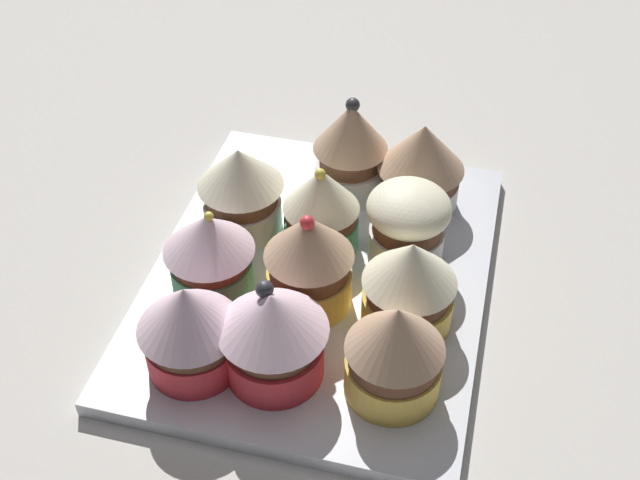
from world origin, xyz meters
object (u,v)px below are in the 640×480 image
at_px(cupcake_0, 395,350).
at_px(cupcake_6, 321,208).
at_px(cupcake_8, 189,326).
at_px(cupcake_9, 209,251).
at_px(cupcake_5, 315,261).
at_px(cupcake_10, 241,188).
at_px(cupcake_3, 421,165).
at_px(baking_tray, 320,277).
at_px(cupcake_2, 408,224).
at_px(cupcake_7, 350,147).
at_px(cupcake_4, 273,333).
at_px(cupcake_1, 409,284).

distance_m(cupcake_0, cupcake_6, 0.14).
xyz_separation_m(cupcake_8, cupcake_9, (0.07, 0.01, -0.00)).
height_order(cupcake_5, cupcake_8, cupcake_5).
height_order(cupcake_9, cupcake_10, cupcake_10).
bearing_deg(cupcake_3, baking_tray, 148.56).
bearing_deg(cupcake_5, cupcake_3, -23.10).
distance_m(baking_tray, cupcake_9, 0.09).
bearing_deg(baking_tray, cupcake_2, -63.49).
height_order(cupcake_7, cupcake_10, cupcake_7).
bearing_deg(cupcake_2, cupcake_9, 115.50).
bearing_deg(baking_tray, cupcake_7, 0.18).
bearing_deg(cupcake_3, cupcake_7, 85.30).
relative_size(baking_tray, cupcake_6, 4.19).
relative_size(cupcake_6, cupcake_8, 1.04).
bearing_deg(cupcake_4, cupcake_7, -1.63).
bearing_deg(cupcake_4, cupcake_1, -49.97).
relative_size(cupcake_5, cupcake_8, 1.15).
bearing_deg(cupcake_9, cupcake_0, -112.63).
distance_m(cupcake_0, cupcake_10, 0.18).
distance_m(cupcake_3, cupcake_4, 0.19).
relative_size(cupcake_2, cupcake_9, 0.96).
relative_size(cupcake_6, cupcake_9, 1.08).
bearing_deg(cupcake_9, cupcake_8, -169.80).
bearing_deg(cupcake_2, baking_tray, 116.51).
distance_m(cupcake_2, cupcake_3, 0.06).
distance_m(cupcake_3, cupcake_8, 0.22).
bearing_deg(cupcake_0, cupcake_4, 93.53).
relative_size(cupcake_5, cupcake_7, 0.95).
height_order(cupcake_5, cupcake_10, cupcake_5).
relative_size(baking_tray, cupcake_2, 4.70).
xyz_separation_m(cupcake_0, cupcake_6, (0.12, 0.07, -0.00)).
bearing_deg(cupcake_1, cupcake_3, 5.44).
bearing_deg(cupcake_10, cupcake_3, -65.00).
distance_m(cupcake_6, cupcake_9, 0.09).
xyz_separation_m(cupcake_1, cupcake_5, (0.00, 0.06, 0.00)).
distance_m(cupcake_5, cupcake_7, 0.12).
relative_size(cupcake_1, cupcake_3, 0.96).
bearing_deg(cupcake_1, cupcake_0, -179.28).
bearing_deg(cupcake_7, cupcake_8, 163.90).
bearing_deg(cupcake_9, cupcake_4, -134.17).
distance_m(baking_tray, cupcake_10, 0.09).
height_order(cupcake_3, cupcake_6, cupcake_3).
bearing_deg(cupcake_2, cupcake_0, -174.25).
xyz_separation_m(cupcake_6, cupcake_8, (-0.13, 0.05, 0.00)).
bearing_deg(cupcake_0, cupcake_1, 0.72).
bearing_deg(cupcake_10, cupcake_4, -153.82).
bearing_deg(cupcake_3, cupcake_2, -179.41).
distance_m(cupcake_7, cupcake_9, 0.14).
bearing_deg(cupcake_8, cupcake_0, -84.70).
relative_size(baking_tray, cupcake_8, 4.34).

